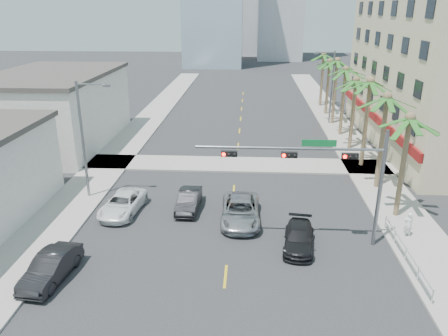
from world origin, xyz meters
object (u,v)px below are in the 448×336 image
(car_lane_center, at_px, (240,211))
(pedestrian, at_px, (408,224))
(traffic_signal_mast, at_px, (327,168))
(car_lane_right, at_px, (299,238))
(car_parked_mid, at_px, (51,267))
(car_lane_left, at_px, (189,200))
(car_parked_far, at_px, (123,204))

(car_lane_center, distance_m, pedestrian, 10.85)
(traffic_signal_mast, bearing_deg, car_lane_right, -159.68)
(car_parked_mid, distance_m, car_lane_left, 11.09)
(car_parked_far, relative_size, car_lane_center, 0.89)
(car_parked_far, distance_m, car_lane_left, 4.73)
(car_parked_mid, relative_size, car_lane_center, 0.80)
(car_parked_mid, height_order, car_lane_right, car_parked_mid)
(car_lane_center, bearing_deg, traffic_signal_mast, -28.97)
(car_lane_right, bearing_deg, traffic_signal_mast, 27.79)
(car_lane_right, bearing_deg, car_lane_left, 154.03)
(car_lane_center, bearing_deg, car_parked_far, 173.94)
(traffic_signal_mast, height_order, pedestrian, traffic_signal_mast)
(car_parked_far, bearing_deg, pedestrian, -1.23)
(traffic_signal_mast, relative_size, car_parked_mid, 2.46)
(car_parked_far, relative_size, car_lane_right, 1.13)
(car_parked_mid, height_order, car_lane_center, car_lane_center)
(traffic_signal_mast, height_order, car_lane_center, traffic_signal_mast)
(car_parked_mid, bearing_deg, car_parked_far, 85.60)
(car_lane_left, xyz_separation_m, car_lane_center, (3.81, -1.65, 0.08))
(car_parked_far, bearing_deg, car_lane_left, 16.88)
(traffic_signal_mast, height_order, car_lane_right, traffic_signal_mast)
(pedestrian, bearing_deg, traffic_signal_mast, 1.57)
(car_parked_far, xyz_separation_m, pedestrian, (19.16, -2.54, 0.28))
(traffic_signal_mast, distance_m, car_lane_left, 10.88)
(traffic_signal_mast, height_order, car_parked_far, traffic_signal_mast)
(car_parked_mid, xyz_separation_m, car_lane_left, (6.25, 9.16, -0.04))
(car_lane_left, relative_size, car_lane_center, 0.76)
(car_parked_far, relative_size, pedestrian, 3.04)
(car_lane_left, xyz_separation_m, pedestrian, (14.51, -3.40, 0.27))
(car_parked_mid, bearing_deg, car_lane_right, 23.61)
(car_parked_mid, relative_size, car_parked_far, 0.90)
(car_lane_left, bearing_deg, traffic_signal_mast, -25.10)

